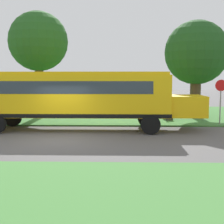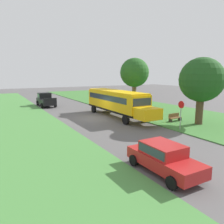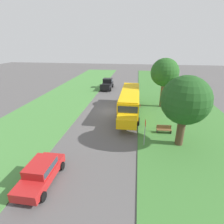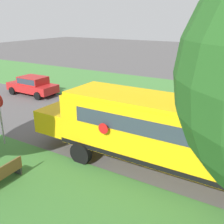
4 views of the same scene
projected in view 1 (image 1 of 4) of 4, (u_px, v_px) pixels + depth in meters
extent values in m
plane|color=#565454|center=(58.00, 140.00, 14.38)|extent=(120.00, 120.00, 0.00)
cube|color=#3D7533|center=(84.00, 114.00, 24.31)|extent=(12.00, 80.00, 0.08)
cube|color=yellow|center=(71.00, 95.00, 16.90)|extent=(2.50, 10.50, 2.20)
cube|color=yellow|center=(186.00, 106.00, 16.81)|extent=(2.20, 1.90, 1.10)
cube|color=yellow|center=(71.00, 73.00, 16.77)|extent=(2.35, 10.29, 0.16)
cube|color=black|center=(71.00, 113.00, 17.01)|extent=(2.54, 10.54, 0.20)
cube|color=#2D3842|center=(65.00, 87.00, 16.86)|extent=(2.53, 9.24, 0.64)
cube|color=#2D3842|center=(167.00, 87.00, 16.72)|extent=(2.25, 0.12, 0.80)
cylinder|color=red|center=(124.00, 91.00, 18.23)|extent=(0.03, 0.44, 0.44)
cylinder|color=black|center=(146.00, 118.00, 18.19)|extent=(0.30, 1.00, 1.00)
cylinder|color=black|center=(150.00, 125.00, 15.71)|extent=(0.30, 1.00, 1.00)
cylinder|color=black|center=(13.00, 118.00, 18.39)|extent=(0.30, 1.00, 1.00)
cylinder|color=brown|center=(40.00, 91.00, 21.75)|extent=(0.60, 0.60, 3.81)
sphere|color=#23561E|center=(38.00, 41.00, 21.37)|extent=(4.06, 4.06, 4.06)
sphere|color=#23561E|center=(43.00, 38.00, 21.77)|extent=(2.57, 2.57, 2.57)
cylinder|color=#4C3826|center=(195.00, 97.00, 21.95)|extent=(0.74, 0.74, 2.93)
sphere|color=#1E4C1C|center=(196.00, 52.00, 21.61)|extent=(4.42, 4.42, 4.42)
sphere|color=#1E4C1C|center=(203.00, 56.00, 22.12)|extent=(2.89, 2.89, 2.89)
cylinder|color=gray|center=(220.00, 108.00, 18.61)|extent=(0.08, 0.08, 2.10)
cylinder|color=red|center=(221.00, 85.00, 18.46)|extent=(0.03, 0.68, 0.68)
cube|color=brown|center=(167.00, 114.00, 20.97)|extent=(1.63, 0.59, 0.08)
cube|color=brown|center=(164.00, 110.00, 20.94)|extent=(1.60, 0.15, 0.44)
cube|color=#333333|center=(170.00, 118.00, 20.26)|extent=(0.11, 0.45, 0.45)
cube|color=#333333|center=(165.00, 116.00, 21.73)|extent=(0.11, 0.45, 0.45)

